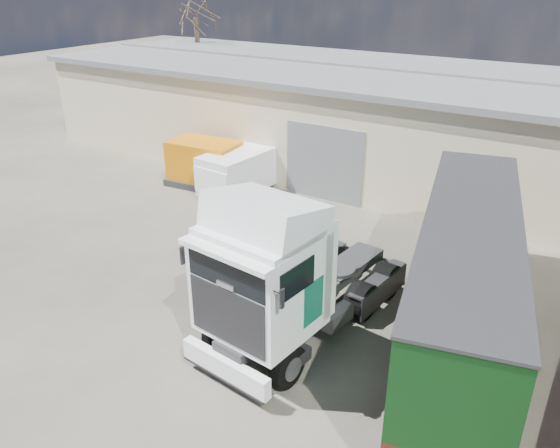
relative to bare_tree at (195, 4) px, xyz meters
The scene contains 7 objects.
ground 28.05m from the bare_tree, 48.01° to the right, with size 120.00×120.00×0.00m, color #2B2923.
warehouse 13.70m from the bare_tree, 18.45° to the right, with size 30.60×12.60×5.42m.
bare_tree is the anchor object (origin of this frame).
tractor_unit 29.54m from the bare_tree, 45.25° to the right, with size 3.59×7.82×5.05m.
box_trailer 30.75m from the bare_tree, 35.50° to the right, with size 5.18×12.27×3.99m.
panel_van 17.86m from the bare_tree, 42.60° to the right, with size 2.52×5.33×2.12m.
orange_skip 16.80m from the bare_tree, 49.20° to the right, with size 3.88×2.65×2.30m.
Camera 1 is at (9.46, -11.78, 10.07)m, focal length 35.00 mm.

